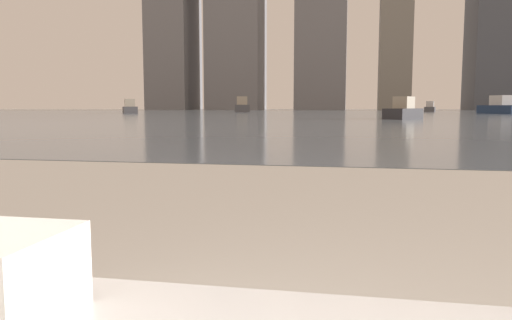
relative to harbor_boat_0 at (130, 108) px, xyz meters
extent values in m
cube|color=slate|center=(25.03, 7.57, -0.58)|extent=(180.00, 110.00, 0.01)
cube|color=#4C4C51|center=(0.00, 0.00, -0.20)|extent=(3.39, 4.58, 0.77)
cube|color=#B2A893|center=(0.00, 0.00, 0.63)|extent=(1.74, 1.97, 0.88)
cube|color=#4C4C51|center=(36.57, 23.60, -0.22)|extent=(2.17, 4.33, 0.72)
cube|color=silver|center=(36.57, 23.60, 0.56)|extent=(1.31, 1.72, 0.83)
cube|color=navy|center=(40.72, 2.88, -0.12)|extent=(3.83, 5.48, 0.91)
cube|color=silver|center=(40.72, 2.88, 0.85)|extent=(2.01, 2.32, 1.04)
cube|color=#2D2D33|center=(28.61, -20.75, -0.25)|extent=(2.85, 3.98, 0.66)
cube|color=#B2A893|center=(28.61, -20.75, 0.46)|extent=(1.48, 1.70, 0.76)
cube|color=#4C4C51|center=(10.17, 14.05, -0.08)|extent=(3.24, 6.05, 1.01)
cube|color=#B2A893|center=(10.17, 14.05, 1.00)|extent=(1.89, 2.43, 1.15)
cube|color=slate|center=(-17.94, 63.57, 17.73)|extent=(10.02, 13.93, 36.63)
cube|color=slate|center=(17.86, 63.57, 22.67)|extent=(11.43, 10.26, 46.52)
cube|color=gray|center=(34.39, 63.57, 22.31)|extent=(7.03, 6.54, 45.79)
cube|color=#4C515B|center=(54.24, 63.57, 17.88)|extent=(8.31, 13.63, 36.94)
camera|label=1|loc=(25.44, -54.16, 0.23)|focal=35.00mm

